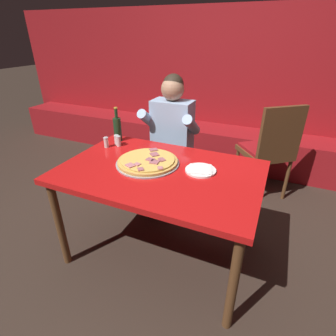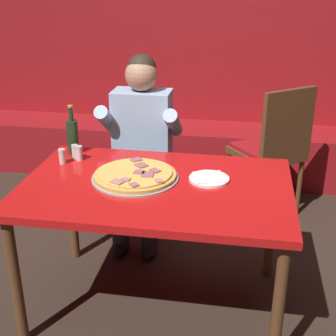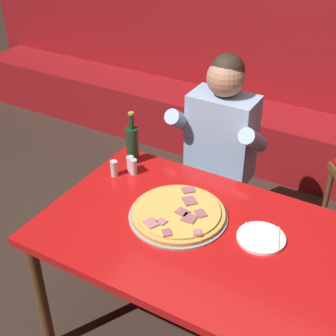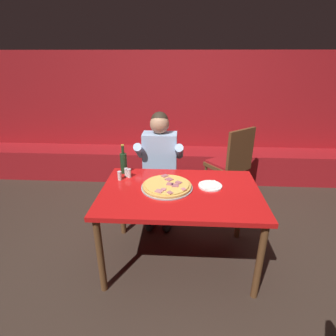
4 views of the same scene
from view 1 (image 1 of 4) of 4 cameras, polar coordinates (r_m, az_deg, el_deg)
name	(u,v)px [view 1 (image 1 of 4)]	position (r m, az deg, el deg)	size (l,w,h in m)	color
ground_plane	(161,251)	(2.26, -1.49, -17.63)	(24.00, 24.00, 0.00)	#33261E
booth_wall_panel	(230,87)	(3.74, 13.32, 16.83)	(6.80, 0.16, 1.90)	maroon
booth_bench	(219,145)	(3.63, 11.06, 4.86)	(6.46, 0.48, 0.46)	maroon
main_dining_table	(160,179)	(1.84, -1.75, -2.51)	(1.37, 0.90, 0.76)	brown
pizza	(148,161)	(1.88, -4.44, 1.44)	(0.45, 0.45, 0.05)	#9E9EA3
plate_white_paper	(201,170)	(1.79, 7.10, -0.45)	(0.21, 0.21, 0.02)	white
beer_bottle	(117,128)	(2.29, -10.94, 8.45)	(0.07, 0.07, 0.29)	#19381E
shaker_oregano	(119,142)	(2.20, -10.70, 5.66)	(0.04, 0.04, 0.09)	silver
shaker_red_pepper_flakes	(117,140)	(2.23, -11.14, 5.91)	(0.04, 0.04, 0.09)	silver
shaker_parmesan	(106,143)	(2.20, -13.30, 5.36)	(0.04, 0.04, 0.09)	silver
diner_seated_blue_shirt	(169,138)	(2.51, 0.17, 6.59)	(0.53, 0.53, 1.27)	black
dining_chair_near_left	(271,146)	(2.81, 21.43, 4.48)	(0.62, 0.62, 1.02)	brown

